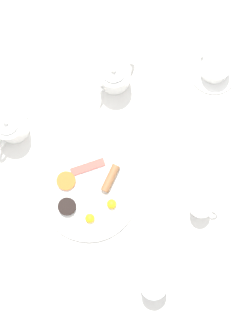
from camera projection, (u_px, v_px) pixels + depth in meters
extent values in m
plane|color=gray|center=(126.00, 182.00, 2.15)|extent=(8.00, 8.00, 0.00)
cube|color=silver|center=(126.00, 169.00, 1.46)|extent=(1.02, 1.24, 0.03)
cylinder|color=brown|center=(39.00, 17.00, 1.87)|extent=(0.04, 0.04, 0.67)
cylinder|color=white|center=(89.00, 193.00, 1.43)|extent=(0.30, 0.30, 0.01)
cylinder|color=white|center=(90.00, 218.00, 1.42)|extent=(0.06, 0.06, 0.00)
sphere|color=yellow|center=(90.00, 218.00, 1.41)|extent=(0.03, 0.03, 0.03)
cylinder|color=white|center=(112.00, 204.00, 1.42)|extent=(0.07, 0.07, 0.00)
sphere|color=yellow|center=(112.00, 204.00, 1.41)|extent=(0.03, 0.03, 0.03)
cylinder|color=brown|center=(110.00, 178.00, 1.42)|extent=(0.05, 0.09, 0.03)
cube|color=#B74C42|center=(88.00, 167.00, 1.43)|extent=(0.11, 0.07, 0.01)
cylinder|color=#D16023|center=(66.00, 181.00, 1.43)|extent=(0.06, 0.06, 0.01)
cylinder|color=black|center=(67.00, 206.00, 1.42)|extent=(0.05, 0.05, 0.02)
cylinder|color=white|center=(11.00, 126.00, 1.41)|extent=(0.10, 0.10, 0.09)
cylinder|color=white|center=(6.00, 122.00, 1.36)|extent=(0.07, 0.07, 0.01)
sphere|color=white|center=(5.00, 122.00, 1.35)|extent=(0.02, 0.02, 0.02)
cone|color=white|center=(21.00, 106.00, 1.41)|extent=(0.04, 0.06, 0.05)
torus|color=white|center=(1.00, 141.00, 1.41)|extent=(0.03, 0.07, 0.07)
cylinder|color=white|center=(114.00, 76.00, 1.43)|extent=(0.10, 0.10, 0.09)
cylinder|color=white|center=(114.00, 71.00, 1.38)|extent=(0.07, 0.07, 0.01)
sphere|color=white|center=(113.00, 69.00, 1.36)|extent=(0.02, 0.02, 0.02)
cone|color=white|center=(100.00, 91.00, 1.41)|extent=(0.04, 0.06, 0.05)
torus|color=white|center=(126.00, 62.00, 1.43)|extent=(0.05, 0.07, 0.07)
cylinder|color=white|center=(214.00, 70.00, 1.47)|extent=(0.15, 0.15, 0.01)
cylinder|color=white|center=(216.00, 67.00, 1.44)|extent=(0.09, 0.09, 0.05)
cylinder|color=olive|center=(215.00, 68.00, 1.45)|extent=(0.08, 0.08, 0.04)
torus|color=white|center=(206.00, 55.00, 1.44)|extent=(0.04, 0.03, 0.04)
cylinder|color=white|center=(153.00, 284.00, 1.37)|extent=(0.08, 0.08, 0.09)
cylinder|color=white|center=(200.00, 207.00, 1.40)|extent=(0.06, 0.06, 0.07)
torus|color=white|center=(211.00, 210.00, 1.40)|extent=(0.05, 0.01, 0.05)
cube|color=silver|center=(232.00, 273.00, 1.42)|extent=(0.08, 0.15, 0.00)
cube|color=silver|center=(29.00, 277.00, 1.41)|extent=(0.07, 0.20, 0.00)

